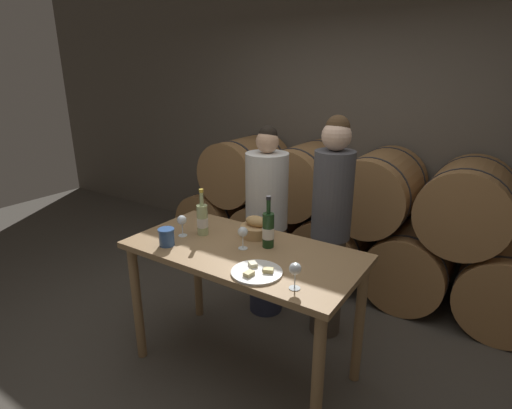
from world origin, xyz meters
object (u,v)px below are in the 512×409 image
Objects in this scene: wine_bottle_white at (202,219)px; blue_crock at (166,236)px; tasting_table at (243,267)px; wine_glass_left at (243,233)px; person_right at (331,226)px; wine_bottle_red at (268,230)px; person_left at (267,223)px; wine_glass_center at (295,270)px; cheese_plate at (257,272)px; wine_glass_far_left at (182,221)px; bread_basket at (256,228)px.

wine_bottle_white reaches higher than blue_crock.
tasting_table is 10.21× the size of wine_glass_left.
person_right reaches higher than wine_bottle_white.
wine_bottle_white is (-0.66, -0.65, 0.13)m from person_right.
wine_bottle_red is (0.12, 0.11, 0.24)m from tasting_table.
person_left is 0.56m from person_right.
person_left is at bearing 128.71° from wine_glass_center.
cheese_plate is at bearing -23.29° from wine_bottle_white.
person_right is 5.02× the size of wine_bottle_red.
wine_glass_far_left reaches higher than blue_crock.
tasting_table is at bearing -136.69° from wine_bottle_red.
wine_bottle_red is at bearing -33.92° from bread_basket.
person_right is at bearing 54.23° from bread_basket.
blue_crock is (-0.18, -0.92, 0.17)m from person_left.
wine_glass_center reaches higher than bread_basket.
bread_basket is at bearing 102.17° from wine_glass_left.
bread_basket is at bearing 29.59° from wine_bottle_white.
person_left is 0.77m from wine_glass_left.
wine_bottle_white is 0.91m from wine_glass_center.
person_right is 0.59m from bread_basket.
wine_glass_center is at bearing -1.49° from blue_crock.
wine_glass_far_left is 1.00× the size of wine_glass_center.
wine_glass_center is (0.25, -0.03, 0.10)m from cheese_plate.
blue_crock is (-0.55, -0.34, -0.05)m from wine_bottle_red.
blue_crock is at bearing -128.46° from person_right.
wine_bottle_white is 0.37m from bread_basket.
wine_glass_center is (0.50, -0.25, 0.00)m from wine_glass_left.
wine_glass_far_left is at bearing 166.71° from cheese_plate.
tasting_table is at bearing 27.64° from blue_crock.
wine_glass_far_left reaches higher than tasting_table.
person_left is 10.83× the size of wine_glass_center.
wine_glass_center is at bearing -6.29° from cheese_plate.
wine_glass_far_left is (-0.58, -0.17, -0.01)m from wine_bottle_red.
cheese_plate is 0.74m from wine_glass_far_left.
tasting_table is 0.61m from wine_glass_center.
wine_glass_left is at bearing -43.02° from tasting_table.
wine_glass_far_left and wine_glass_center have the same top height.
wine_glass_center is (0.93, -0.02, 0.04)m from blue_crock.
wine_glass_left is (-0.25, 0.22, 0.10)m from cheese_plate.
cheese_plate reaches higher than tasting_table.
wine_glass_center is at bearing -26.67° from tasting_table.
cheese_plate is 1.97× the size of wine_glass_left.
wine_glass_left reaches higher than blue_crock.
person_right is at bearing 66.83° from tasting_table.
wine_glass_center is at bearing -51.29° from person_left.
person_right is at bearing 102.27° from wine_glass_center.
wine_bottle_red is at bearing 111.66° from cheese_plate.
wine_bottle_red is at bearing -107.08° from person_right.
bread_basket is (-0.04, 0.22, 0.18)m from tasting_table.
wine_bottle_white reaches higher than wine_glass_center.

